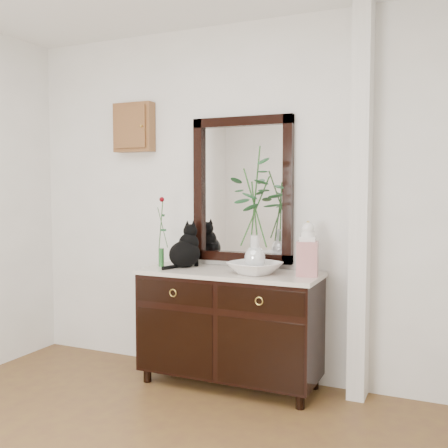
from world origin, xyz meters
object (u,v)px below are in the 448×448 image
at_px(cat, 185,245).
at_px(lotus_bowl, 255,268).
at_px(ginger_jar, 308,248).
at_px(sideboard, 230,322).

relative_size(cat, lotus_bowl, 0.96).
relative_size(lotus_bowl, ginger_jar, 0.92).
bearing_deg(cat, lotus_bowl, 7.67).
bearing_deg(ginger_jar, cat, 179.77).
xyz_separation_m(cat, lotus_bowl, (0.60, -0.08, -0.12)).
height_order(cat, lotus_bowl, cat).
bearing_deg(cat, sideboard, 10.13).
bearing_deg(lotus_bowl, ginger_jar, 12.67).
height_order(lotus_bowl, ginger_jar, ginger_jar).
distance_m(cat, ginger_jar, 0.96).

